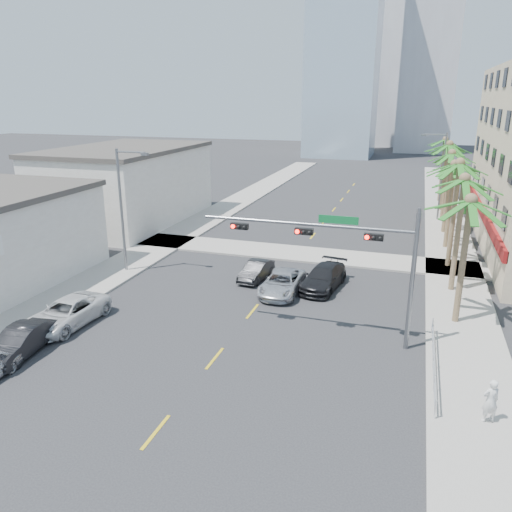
% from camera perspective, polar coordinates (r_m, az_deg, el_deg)
% --- Properties ---
extents(ground, '(260.00, 260.00, 0.00)m').
position_cam_1_polar(ground, '(22.33, -8.81, -16.30)').
color(ground, '#262628').
rests_on(ground, ground).
extents(sidewalk_right, '(4.00, 120.00, 0.15)m').
position_cam_1_polar(sidewalk_right, '(38.55, 21.75, -2.24)').
color(sidewalk_right, gray).
rests_on(sidewalk_right, ground).
extents(sidewalk_left, '(4.00, 120.00, 0.15)m').
position_cam_1_polar(sidewalk_left, '(43.64, -11.33, 0.98)').
color(sidewalk_left, gray).
rests_on(sidewalk_left, ground).
extents(sidewalk_cross, '(80.00, 4.00, 0.15)m').
position_cam_1_polar(sidewalk_cross, '(41.24, 4.82, 0.28)').
color(sidewalk_cross, gray).
rests_on(sidewalk_cross, ground).
extents(building_left_far, '(11.00, 18.00, 7.20)m').
position_cam_1_polar(building_left_far, '(53.32, -14.53, 7.68)').
color(building_left_far, beige).
rests_on(building_left_far, ground).
extents(tower_far_left, '(14.00, 14.00, 48.00)m').
position_cam_1_polar(tower_far_left, '(113.21, 10.11, 23.40)').
color(tower_far_left, '#99B2C6').
rests_on(tower_far_left, ground).
extents(tower_far_right, '(12.00, 12.00, 60.00)m').
position_cam_1_polar(tower_far_right, '(127.58, 19.68, 24.76)').
color(tower_far_right, '#ADADB2').
rests_on(tower_far_right, ground).
extents(tower_far_center, '(16.00, 16.00, 42.00)m').
position_cam_1_polar(tower_far_center, '(142.11, 14.02, 20.75)').
color(tower_far_center, '#ADADB2').
rests_on(tower_far_center, ground).
extents(traffic_signal_mast, '(11.12, 0.54, 7.20)m').
position_cam_1_polar(traffic_signal_mast, '(25.58, 10.50, 0.73)').
color(traffic_signal_mast, slate).
rests_on(traffic_signal_mast, ground).
extents(palm_tree_0, '(4.80, 4.80, 7.80)m').
position_cam_1_polar(palm_tree_0, '(29.01, 23.35, 5.70)').
color(palm_tree_0, brown).
rests_on(palm_tree_0, ground).
extents(palm_tree_1, '(4.80, 4.80, 8.16)m').
position_cam_1_polar(palm_tree_1, '(34.06, 22.73, 7.97)').
color(palm_tree_1, brown).
rests_on(palm_tree_1, ground).
extents(palm_tree_2, '(4.80, 4.80, 8.52)m').
position_cam_1_polar(palm_tree_2, '(39.15, 22.27, 9.66)').
color(palm_tree_2, brown).
rests_on(palm_tree_2, ground).
extents(palm_tree_3, '(4.80, 4.80, 7.80)m').
position_cam_1_polar(palm_tree_3, '(44.38, 21.76, 9.62)').
color(palm_tree_3, brown).
rests_on(palm_tree_3, ground).
extents(palm_tree_4, '(4.80, 4.80, 8.16)m').
position_cam_1_polar(palm_tree_4, '(49.50, 21.49, 10.78)').
color(palm_tree_4, brown).
rests_on(palm_tree_4, ground).
extents(palm_tree_5, '(4.80, 4.80, 8.52)m').
position_cam_1_polar(palm_tree_5, '(54.64, 21.27, 11.72)').
color(palm_tree_5, brown).
rests_on(palm_tree_5, ground).
extents(palm_tree_6, '(4.80, 4.80, 7.80)m').
position_cam_1_polar(palm_tree_6, '(59.87, 20.98, 11.51)').
color(palm_tree_6, brown).
rests_on(palm_tree_6, ground).
extents(palm_tree_7, '(4.80, 4.80, 8.16)m').
position_cam_1_polar(palm_tree_7, '(65.02, 20.83, 12.25)').
color(palm_tree_7, brown).
rests_on(palm_tree_7, ground).
extents(streetlight_left, '(2.55, 0.25, 9.00)m').
position_cam_1_polar(streetlight_left, '(36.95, -14.90, 5.67)').
color(streetlight_left, slate).
rests_on(streetlight_left, ground).
extents(streetlight_right, '(2.55, 0.25, 9.00)m').
position_cam_1_polar(streetlight_right, '(54.91, 20.32, 8.97)').
color(streetlight_right, slate).
rests_on(streetlight_right, ground).
extents(guardrail, '(0.08, 8.08, 1.00)m').
position_cam_1_polar(guardrail, '(25.32, 19.66, -11.04)').
color(guardrail, silver).
rests_on(guardrail, ground).
extents(car_parked_mid, '(2.00, 4.52, 1.44)m').
position_cam_1_polar(car_parked_mid, '(27.93, -25.33, -8.85)').
color(car_parked_mid, black).
rests_on(car_parked_mid, ground).
extents(car_parked_far, '(2.82, 5.56, 1.51)m').
position_cam_1_polar(car_parked_far, '(30.33, -20.79, -6.10)').
color(car_parked_far, silver).
rests_on(car_parked_far, ground).
extents(car_lane_left, '(1.72, 4.02, 1.29)m').
position_cam_1_polar(car_lane_left, '(35.40, 0.02, -1.67)').
color(car_lane_left, black).
rests_on(car_lane_left, ground).
extents(car_lane_center, '(2.36, 5.08, 1.41)m').
position_cam_1_polar(car_lane_center, '(32.97, 2.99, -3.08)').
color(car_lane_center, silver).
rests_on(car_lane_center, ground).
extents(car_lane_right, '(2.83, 5.48, 1.52)m').
position_cam_1_polar(car_lane_right, '(34.04, 7.72, -2.44)').
color(car_lane_right, black).
rests_on(car_lane_right, ground).
extents(pedestrian, '(0.80, 0.68, 1.86)m').
position_cam_1_polar(pedestrian, '(22.27, 25.21, -14.75)').
color(pedestrian, silver).
rests_on(pedestrian, sidewalk_right).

